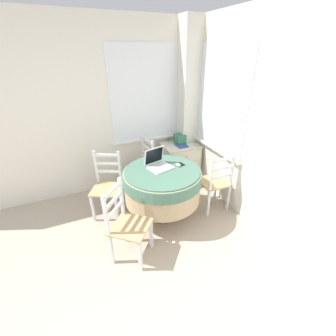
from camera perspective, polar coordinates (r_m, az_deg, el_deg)
name	(u,v)px	position (r m, az deg, el deg)	size (l,w,h in m)	color
corner_room_shell	(163,125)	(2.81, -1.26, 10.87)	(4.41, 4.48, 2.55)	white
round_dining_table	(162,183)	(2.96, -1.47, -3.83)	(1.02, 1.02, 0.73)	#4C3D2D
laptop	(158,163)	(2.93, -2.51, 1.17)	(0.36, 0.35, 0.25)	white
computer_mouse	(178,165)	(2.96, 2.65, 0.80)	(0.05, 0.08, 0.04)	white
cell_phone	(181,164)	(3.02, 3.25, 1.03)	(0.09, 0.13, 0.01)	black
dining_chair_near_back_window	(142,167)	(3.64, -6.75, 0.33)	(0.44, 0.44, 0.90)	tan
dining_chair_near_right_window	(215,183)	(3.25, 11.89, -3.68)	(0.39, 0.40, 0.90)	tan
dining_chair_camera_near	(127,225)	(2.52, -10.45, -14.04)	(0.54, 0.54, 0.90)	tan
dining_chair_left_flank	(107,186)	(3.21, -15.13, -4.52)	(0.52, 0.52, 0.90)	tan
corner_cabinet	(180,162)	(3.97, 3.03, 1.46)	(0.61, 0.51, 0.68)	silver
storage_box	(180,139)	(3.84, 3.02, 7.37)	(0.15, 0.19, 0.16)	#387A5B
book_on_cabinet	(181,145)	(3.76, 3.41, 5.81)	(0.16, 0.22, 0.02)	#33478C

